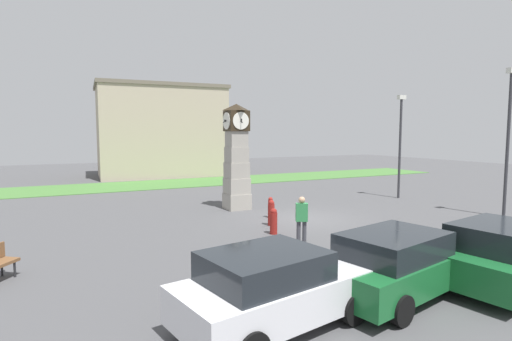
{
  "coord_description": "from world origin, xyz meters",
  "views": [
    {
      "loc": [
        -9.76,
        -14.79,
        3.81
      ],
      "look_at": [
        -0.7,
        3.39,
        1.92
      ],
      "focal_mm": 28.0,
      "sensor_mm": 36.0,
      "label": 1
    }
  ],
  "objects_px": {
    "bollard_mid_row": "(271,213)",
    "car_navy_sedan": "(273,288)",
    "street_lamp_near_road": "(508,132)",
    "clock_tower": "(237,159)",
    "street_lamp_far_side": "(400,139)",
    "car_near_tower": "(399,263)",
    "car_by_building": "(505,255)",
    "bollard_far_row": "(270,207)",
    "bollard_near_tower": "(274,221)",
    "pedestrian_near_bench": "(302,217)"
  },
  "relations": [
    {
      "from": "clock_tower",
      "to": "car_near_tower",
      "type": "xyz_separation_m",
      "value": [
        -0.99,
        -11.64,
        -1.76
      ]
    },
    {
      "from": "bollard_mid_row",
      "to": "car_by_building",
      "type": "bearing_deg",
      "value": -76.87
    },
    {
      "from": "car_navy_sedan",
      "to": "bollard_far_row",
      "type": "bearing_deg",
      "value": 61.73
    },
    {
      "from": "clock_tower",
      "to": "street_lamp_near_road",
      "type": "xyz_separation_m",
      "value": [
        10.14,
        -7.24,
        1.3
      ]
    },
    {
      "from": "clock_tower",
      "to": "pedestrian_near_bench",
      "type": "bearing_deg",
      "value": -95.41
    },
    {
      "from": "bollard_near_tower",
      "to": "car_near_tower",
      "type": "height_order",
      "value": "car_near_tower"
    },
    {
      "from": "street_lamp_near_road",
      "to": "street_lamp_far_side",
      "type": "bearing_deg",
      "value": 91.71
    },
    {
      "from": "street_lamp_far_side",
      "to": "car_near_tower",
      "type": "bearing_deg",
      "value": -136.12
    },
    {
      "from": "clock_tower",
      "to": "bollard_mid_row",
      "type": "height_order",
      "value": "clock_tower"
    },
    {
      "from": "bollard_near_tower",
      "to": "car_navy_sedan",
      "type": "distance_m",
      "value": 7.31
    },
    {
      "from": "street_lamp_near_road",
      "to": "clock_tower",
      "type": "bearing_deg",
      "value": 144.48
    },
    {
      "from": "bollard_far_row",
      "to": "clock_tower",
      "type": "bearing_deg",
      "value": 100.94
    },
    {
      "from": "clock_tower",
      "to": "bollard_far_row",
      "type": "relative_size",
      "value": 5.59
    },
    {
      "from": "bollard_mid_row",
      "to": "street_lamp_near_road",
      "type": "xyz_separation_m",
      "value": [
        10.34,
        -3.25,
        3.31
      ]
    },
    {
      "from": "car_near_tower",
      "to": "street_lamp_near_road",
      "type": "relative_size",
      "value": 0.69
    },
    {
      "from": "car_near_tower",
      "to": "street_lamp_near_road",
      "type": "height_order",
      "value": "street_lamp_near_road"
    },
    {
      "from": "bollard_far_row",
      "to": "car_by_building",
      "type": "xyz_separation_m",
      "value": [
        1.26,
        -9.79,
        0.34
      ]
    },
    {
      "from": "car_near_tower",
      "to": "car_by_building",
      "type": "distance_m",
      "value": 2.86
    },
    {
      "from": "street_lamp_near_road",
      "to": "bollard_near_tower",
      "type": "bearing_deg",
      "value": 169.75
    },
    {
      "from": "bollard_mid_row",
      "to": "car_navy_sedan",
      "type": "distance_m",
      "value": 8.71
    },
    {
      "from": "bollard_far_row",
      "to": "street_lamp_near_road",
      "type": "bearing_deg",
      "value": -25.58
    },
    {
      "from": "car_near_tower",
      "to": "car_by_building",
      "type": "xyz_separation_m",
      "value": [
        2.76,
        -0.78,
        0.03
      ]
    },
    {
      "from": "car_by_building",
      "to": "clock_tower",
      "type": "bearing_deg",
      "value": 98.1
    },
    {
      "from": "bollard_mid_row",
      "to": "clock_tower",
      "type": "bearing_deg",
      "value": 87.14
    },
    {
      "from": "bollard_mid_row",
      "to": "car_near_tower",
      "type": "bearing_deg",
      "value": -95.89
    },
    {
      "from": "car_by_building",
      "to": "street_lamp_near_road",
      "type": "xyz_separation_m",
      "value": [
        8.38,
        5.18,
        3.03
      ]
    },
    {
      "from": "street_lamp_far_side",
      "to": "bollard_mid_row",
      "type": "bearing_deg",
      "value": -164.18
    },
    {
      "from": "clock_tower",
      "to": "car_near_tower",
      "type": "bearing_deg",
      "value": -94.86
    },
    {
      "from": "car_navy_sedan",
      "to": "pedestrian_near_bench",
      "type": "relative_size",
      "value": 2.59
    },
    {
      "from": "car_navy_sedan",
      "to": "car_near_tower",
      "type": "xyz_separation_m",
      "value": [
        3.35,
        0.0,
        -0.0
      ]
    },
    {
      "from": "car_near_tower",
      "to": "pedestrian_near_bench",
      "type": "relative_size",
      "value": 2.78
    },
    {
      "from": "street_lamp_far_side",
      "to": "car_by_building",
      "type": "bearing_deg",
      "value": -125.92
    },
    {
      "from": "bollard_mid_row",
      "to": "pedestrian_near_bench",
      "type": "relative_size",
      "value": 0.64
    },
    {
      "from": "car_navy_sedan",
      "to": "clock_tower",
      "type": "bearing_deg",
      "value": 69.55
    },
    {
      "from": "bollard_far_row",
      "to": "bollard_near_tower",
      "type": "bearing_deg",
      "value": -116.26
    },
    {
      "from": "car_by_building",
      "to": "pedestrian_near_bench",
      "type": "distance_m",
      "value": 5.95
    },
    {
      "from": "car_by_building",
      "to": "street_lamp_far_side",
      "type": "xyz_separation_m",
      "value": [
        8.19,
        11.31,
        2.68
      ]
    },
    {
      "from": "car_near_tower",
      "to": "pedestrian_near_bench",
      "type": "distance_m",
      "value": 4.66
    },
    {
      "from": "car_near_tower",
      "to": "street_lamp_far_side",
      "type": "height_order",
      "value": "street_lamp_far_side"
    },
    {
      "from": "pedestrian_near_bench",
      "to": "bollard_near_tower",
      "type": "bearing_deg",
      "value": 94.31
    },
    {
      "from": "clock_tower",
      "to": "car_by_building",
      "type": "distance_m",
      "value": 12.66
    },
    {
      "from": "bollard_near_tower",
      "to": "street_lamp_far_side",
      "type": "bearing_deg",
      "value": 21.11
    },
    {
      "from": "car_by_building",
      "to": "street_lamp_far_side",
      "type": "bearing_deg",
      "value": 54.08
    },
    {
      "from": "bollard_far_row",
      "to": "street_lamp_far_side",
      "type": "height_order",
      "value": "street_lamp_far_side"
    },
    {
      "from": "bollard_far_row",
      "to": "car_navy_sedan",
      "type": "bearing_deg",
      "value": -118.27
    },
    {
      "from": "bollard_mid_row",
      "to": "car_navy_sedan",
      "type": "bearing_deg",
      "value": -118.42
    },
    {
      "from": "bollard_mid_row",
      "to": "car_by_building",
      "type": "height_order",
      "value": "car_by_building"
    },
    {
      "from": "bollard_near_tower",
      "to": "street_lamp_far_side",
      "type": "distance_m",
      "value": 11.91
    },
    {
      "from": "car_near_tower",
      "to": "street_lamp_near_road",
      "type": "bearing_deg",
      "value": 21.57
    },
    {
      "from": "bollard_mid_row",
      "to": "car_navy_sedan",
      "type": "height_order",
      "value": "car_navy_sedan"
    }
  ]
}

